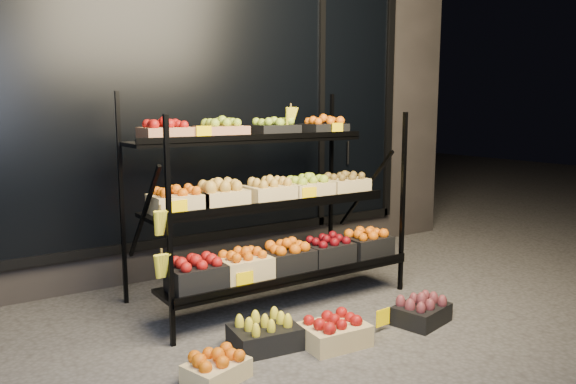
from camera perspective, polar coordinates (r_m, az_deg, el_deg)
ground at (r=4.19m, az=2.84°, el=-12.99°), size 24.00×24.00×0.00m
building at (r=6.17m, az=-11.70°, el=10.42°), size 6.00×2.08×3.50m
display_rack at (r=4.45m, az=-1.79°, el=-1.14°), size 2.18×1.02×1.66m
tag_floor_b at (r=4.05m, az=9.60°, el=-12.97°), size 0.13×0.01×0.12m
floor_crate_left at (r=3.36m, az=-7.29°, el=-17.20°), size 0.40×0.34×0.18m
floor_crate_midleft at (r=3.73m, az=-2.38°, el=-14.14°), size 0.46×0.37×0.21m
floor_crate_midright at (r=3.79m, az=4.73°, el=-13.87°), size 0.44×0.34×0.21m
floor_crate_right at (r=4.23m, az=13.41°, el=-11.64°), size 0.45×0.37×0.20m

